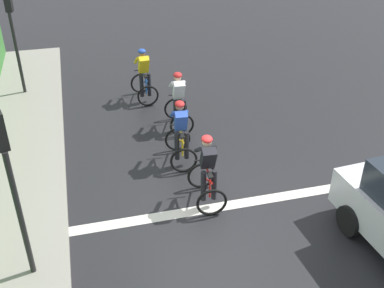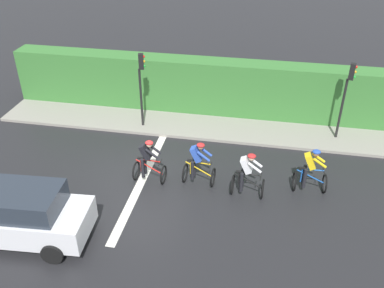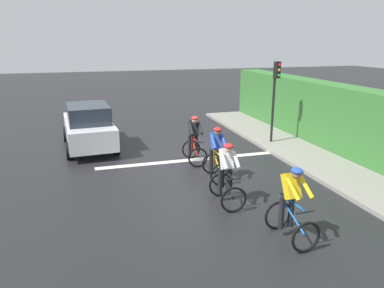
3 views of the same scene
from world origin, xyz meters
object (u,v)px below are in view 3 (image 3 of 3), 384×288
(cyclist_mid, at_px, (216,154))
(cyclist_fourth, at_px, (194,140))
(cyclist_second, at_px, (227,175))
(car_white, at_px, (89,127))
(traffic_light_near_crossing, at_px, (275,90))
(cyclist_lead, at_px, (292,205))

(cyclist_mid, distance_m, cyclist_fourth, 1.76)
(cyclist_second, relative_size, car_white, 0.39)
(cyclist_mid, height_order, car_white, car_white)
(cyclist_mid, height_order, cyclist_fourth, same)
(cyclist_second, distance_m, traffic_light_near_crossing, 6.28)
(cyclist_fourth, xyz_separation_m, car_white, (3.45, -2.85, 0.08))
(cyclist_second, bearing_deg, car_white, -62.60)
(cyclist_lead, height_order, traffic_light_near_crossing, traffic_light_near_crossing)
(cyclist_fourth, relative_size, traffic_light_near_crossing, 0.50)
(cyclist_mid, distance_m, traffic_light_near_crossing, 4.84)
(cyclist_lead, xyz_separation_m, cyclist_fourth, (0.46, -5.55, 0.00))
(cyclist_second, relative_size, cyclist_fourth, 1.00)
(cyclist_second, height_order, cyclist_mid, same)
(cyclist_second, distance_m, car_white, 7.13)
(cyclist_lead, relative_size, car_white, 0.39)
(cyclist_lead, distance_m, car_white, 9.27)
(cyclist_mid, relative_size, car_white, 0.39)
(cyclist_lead, xyz_separation_m, cyclist_second, (0.64, -2.07, 0.00))
(cyclist_fourth, bearing_deg, traffic_light_near_crossing, -161.42)
(car_white, bearing_deg, cyclist_fourth, 140.47)
(cyclist_mid, xyz_separation_m, cyclist_fourth, (0.18, -1.75, 0.00))
(cyclist_fourth, bearing_deg, cyclist_lead, 94.77)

